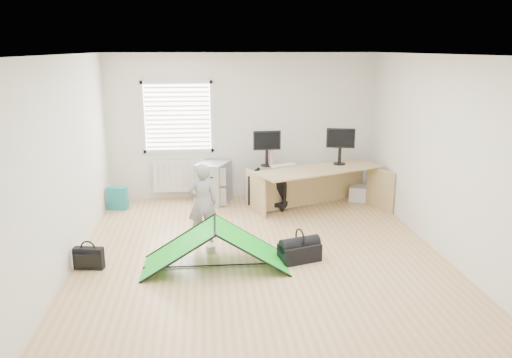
{
  "coord_description": "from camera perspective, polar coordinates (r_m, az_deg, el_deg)",
  "views": [
    {
      "loc": [
        -0.73,
        -6.51,
        2.78
      ],
      "look_at": [
        0.0,
        0.4,
        0.95
      ],
      "focal_mm": 35.0,
      "sensor_mm": 36.0,
      "label": 1
    }
  ],
  "objects": [
    {
      "name": "monitor_left",
      "position": [
        8.74,
        1.24,
        2.97
      ],
      "size": [
        0.49,
        0.13,
        0.46
      ],
      "primitive_type": "cube",
      "rotation": [
        0.0,
        0.0,
        0.05
      ],
      "color": "black",
      "rests_on": "desk"
    },
    {
      "name": "back_wall",
      "position": [
        9.4,
        -1.52,
        6.01
      ],
      "size": [
        5.0,
        0.02,
        2.7
      ],
      "primitive_type": "cube",
      "color": "silver",
      "rests_on": "ground"
    },
    {
      "name": "ground",
      "position": [
        7.11,
        0.34,
        -8.24
      ],
      "size": [
        5.5,
        5.5,
        0.0
      ],
      "primitive_type": "plane",
      "color": "tan",
      "rests_on": "ground"
    },
    {
      "name": "office_chair",
      "position": [
        9.0,
        1.74,
        -1.1
      ],
      "size": [
        0.89,
        0.9,
        0.64
      ],
      "primitive_type": "imported",
      "rotation": [
        0.0,
        0.0,
        2.78
      ],
      "color": "black",
      "rests_on": "ground"
    },
    {
      "name": "filing_cabinet",
      "position": [
        9.2,
        -4.89,
        -0.4
      ],
      "size": [
        0.72,
        0.8,
        0.76
      ],
      "primitive_type": "cube",
      "rotation": [
        0.0,
        0.0,
        -0.43
      ],
      "color": "gray",
      "rests_on": "ground"
    },
    {
      "name": "duffel_bag",
      "position": [
        6.79,
        4.99,
        -8.36
      ],
      "size": [
        0.6,
        0.42,
        0.24
      ],
      "primitive_type": "cube",
      "rotation": [
        0.0,
        0.0,
        0.3
      ],
      "color": "black",
      "rests_on": "ground"
    },
    {
      "name": "laptop_bag",
      "position": [
        6.88,
        -18.57,
        -8.58
      ],
      "size": [
        0.4,
        0.18,
        0.29
      ],
      "primitive_type": "cube",
      "rotation": [
        0.0,
        0.0,
        -0.19
      ],
      "color": "black",
      "rests_on": "ground"
    },
    {
      "name": "radiator",
      "position": [
        9.48,
        -8.69,
        0.37
      ],
      "size": [
        1.0,
        0.12,
        0.6
      ],
      "primitive_type": "cube",
      "color": "silver",
      "rests_on": "back_wall"
    },
    {
      "name": "kite",
      "position": [
        6.55,
        -4.7,
        -7.61
      ],
      "size": [
        1.91,
        0.87,
        0.59
      ],
      "primitive_type": null,
      "rotation": [
        0.0,
        0.0,
        -0.02
      ],
      "color": "#11BC22",
      "rests_on": "ground"
    },
    {
      "name": "window",
      "position": [
        9.31,
        -8.95,
        7.0
      ],
      "size": [
        1.2,
        0.06,
        1.2
      ],
      "primitive_type": "cube",
      "color": "silver",
      "rests_on": "back_wall"
    },
    {
      "name": "tote_bag",
      "position": [
        9.16,
        -15.53,
        -2.13
      ],
      "size": [
        0.36,
        0.21,
        0.41
      ],
      "primitive_type": "cube",
      "rotation": [
        0.0,
        0.0,
        -0.18
      ],
      "color": "#1C787A",
      "rests_on": "ground"
    },
    {
      "name": "storage_crate",
      "position": [
        9.56,
        12.12,
        -1.63
      ],
      "size": [
        0.58,
        0.5,
        0.27
      ],
      "primitive_type": "cube",
      "rotation": [
        0.0,
        0.0,
        -0.4
      ],
      "color": "silver",
      "rests_on": "ground"
    },
    {
      "name": "thermos",
      "position": [
        8.79,
        1.72,
        2.41
      ],
      "size": [
        0.1,
        0.1,
        0.27
      ],
      "primitive_type": "cylinder",
      "rotation": [
        0.0,
        0.0,
        -0.41
      ],
      "color": "#BD6A7D",
      "rests_on": "desk"
    },
    {
      "name": "keyboard",
      "position": [
        8.8,
        3.13,
        1.57
      ],
      "size": [
        0.51,
        0.33,
        0.02
      ],
      "primitive_type": "cube",
      "rotation": [
        0.0,
        0.0,
        0.36
      ],
      "color": "beige",
      "rests_on": "desk"
    },
    {
      "name": "person",
      "position": [
        7.29,
        -6.15,
        -2.79
      ],
      "size": [
        0.47,
        0.34,
        1.19
      ],
      "primitive_type": "imported",
      "rotation": [
        0.0,
        0.0,
        3.29
      ],
      "color": "gray",
      "rests_on": "ground"
    },
    {
      "name": "desk",
      "position": [
        8.75,
        7.19,
        -1.25
      ],
      "size": [
        2.34,
        1.5,
        0.76
      ],
      "primitive_type": "cube",
      "rotation": [
        0.0,
        0.0,
        0.38
      ],
      "color": "tan",
      "rests_on": "ground"
    },
    {
      "name": "white_box",
      "position": [
        7.07,
        -5.2,
        -8.0
      ],
      "size": [
        0.13,
        0.13,
        0.1
      ],
      "primitive_type": "cube",
      "rotation": [
        0.0,
        0.0,
        0.31
      ],
      "color": "silver",
      "rests_on": "ground"
    },
    {
      "name": "monitor_right",
      "position": [
        9.0,
        9.56,
        3.16
      ],
      "size": [
        0.51,
        0.22,
        0.48
      ],
      "primitive_type": "cube",
      "rotation": [
        0.0,
        0.0,
        -0.24
      ],
      "color": "black",
      "rests_on": "desk"
    }
  ]
}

